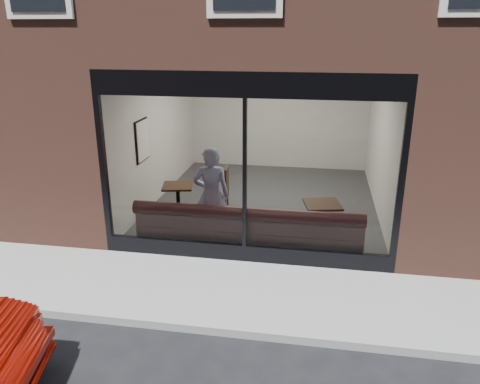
% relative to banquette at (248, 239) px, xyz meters
% --- Properties ---
extents(ground, '(120.00, 120.00, 0.00)m').
position_rel_banquette_xyz_m(ground, '(0.00, -2.45, -0.23)').
color(ground, black).
rests_on(ground, ground).
extents(sidewalk_near, '(40.00, 2.00, 0.01)m').
position_rel_banquette_xyz_m(sidewalk_near, '(0.00, -1.45, -0.22)').
color(sidewalk_near, gray).
rests_on(sidewalk_near, ground).
extents(kerb_near, '(40.00, 0.10, 0.12)m').
position_rel_banquette_xyz_m(kerb_near, '(0.00, -2.50, -0.17)').
color(kerb_near, gray).
rests_on(kerb_near, ground).
extents(host_building_pier_left, '(2.50, 12.00, 3.20)m').
position_rel_banquette_xyz_m(host_building_pier_left, '(-3.75, 5.55, 1.38)').
color(host_building_pier_left, brown).
rests_on(host_building_pier_left, ground).
extents(host_building_pier_right, '(2.50, 12.00, 3.20)m').
position_rel_banquette_xyz_m(host_building_pier_right, '(3.75, 5.55, 1.38)').
color(host_building_pier_right, brown).
rests_on(host_building_pier_right, ground).
extents(host_building_backfill, '(5.00, 6.00, 3.20)m').
position_rel_banquette_xyz_m(host_building_backfill, '(0.00, 8.55, 1.38)').
color(host_building_backfill, brown).
rests_on(host_building_backfill, ground).
extents(cafe_floor, '(6.00, 6.00, 0.00)m').
position_rel_banquette_xyz_m(cafe_floor, '(0.00, 2.55, -0.21)').
color(cafe_floor, '#2D2D30').
rests_on(cafe_floor, ground).
extents(cafe_ceiling, '(6.00, 6.00, 0.00)m').
position_rel_banquette_xyz_m(cafe_ceiling, '(0.00, 2.55, 2.97)').
color(cafe_ceiling, white).
rests_on(cafe_ceiling, host_building_upper).
extents(cafe_wall_back, '(5.00, 0.00, 5.00)m').
position_rel_banquette_xyz_m(cafe_wall_back, '(0.00, 5.54, 1.37)').
color(cafe_wall_back, silver).
rests_on(cafe_wall_back, ground).
extents(cafe_wall_left, '(0.00, 6.00, 6.00)m').
position_rel_banquette_xyz_m(cafe_wall_left, '(-2.49, 2.55, 1.37)').
color(cafe_wall_left, silver).
rests_on(cafe_wall_left, ground).
extents(cafe_wall_right, '(0.00, 6.00, 6.00)m').
position_rel_banquette_xyz_m(cafe_wall_right, '(2.49, 2.55, 1.37)').
color(cafe_wall_right, silver).
rests_on(cafe_wall_right, ground).
extents(storefront_kick, '(5.00, 0.10, 0.30)m').
position_rel_banquette_xyz_m(storefront_kick, '(0.00, -0.40, -0.08)').
color(storefront_kick, black).
rests_on(storefront_kick, ground).
extents(storefront_header, '(5.00, 0.10, 0.40)m').
position_rel_banquette_xyz_m(storefront_header, '(0.00, -0.40, 2.77)').
color(storefront_header, black).
rests_on(storefront_header, host_building_upper).
extents(storefront_mullion, '(0.06, 0.10, 2.50)m').
position_rel_banquette_xyz_m(storefront_mullion, '(0.00, -0.40, 1.32)').
color(storefront_mullion, black).
rests_on(storefront_mullion, storefront_kick).
extents(storefront_glass, '(4.80, 0.00, 4.80)m').
position_rel_banquette_xyz_m(storefront_glass, '(0.00, -0.43, 1.33)').
color(storefront_glass, white).
rests_on(storefront_glass, storefront_kick).
extents(banquette, '(4.00, 0.55, 0.45)m').
position_rel_banquette_xyz_m(banquette, '(0.00, 0.00, 0.00)').
color(banquette, black).
rests_on(banquette, cafe_floor).
extents(person, '(0.73, 0.55, 1.82)m').
position_rel_banquette_xyz_m(person, '(-0.74, 0.33, 0.68)').
color(person, '#A2AEDC').
rests_on(person, cafe_floor).
extents(cafe_table_left, '(0.72, 0.72, 0.04)m').
position_rel_banquette_xyz_m(cafe_table_left, '(-1.67, 1.22, 0.52)').
color(cafe_table_left, black).
rests_on(cafe_table_left, cafe_floor).
extents(cafe_table_right, '(0.77, 0.77, 0.04)m').
position_rel_banquette_xyz_m(cafe_table_right, '(1.29, 0.64, 0.52)').
color(cafe_table_right, black).
rests_on(cafe_table_right, cafe_floor).
extents(cafe_chair_left, '(0.43, 0.43, 0.04)m').
position_rel_banquette_xyz_m(cafe_chair_left, '(-0.98, 2.02, 0.01)').
color(cafe_chair_left, black).
rests_on(cafe_chair_left, cafe_floor).
extents(wall_poster, '(0.02, 0.61, 0.82)m').
position_rel_banquette_xyz_m(wall_poster, '(-2.45, 1.47, 1.39)').
color(wall_poster, white).
rests_on(wall_poster, cafe_wall_left).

